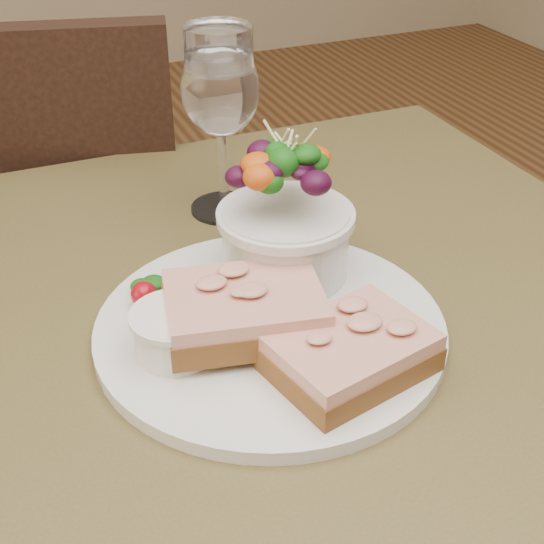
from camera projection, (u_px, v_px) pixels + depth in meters
name	position (u px, v px, depth m)	size (l,w,h in m)	color
cafe_table	(258.00, 436.00, 0.66)	(0.80, 0.80, 0.75)	#463D1E
chair_far	(65.00, 361.00, 1.29)	(0.51, 0.51, 0.90)	black
dinner_plate	(270.00, 328.00, 0.61)	(0.28, 0.28, 0.01)	silver
sandwich_front	(350.00, 352.00, 0.55)	(0.13, 0.11, 0.03)	#4A2613
sandwich_back	(245.00, 310.00, 0.58)	(0.14, 0.11, 0.03)	#4A2613
ramekin	(175.00, 331.00, 0.56)	(0.06, 0.06, 0.04)	white
salad_bowl	(286.00, 213.00, 0.63)	(0.11, 0.11, 0.13)	silver
garnish	(154.00, 291.00, 0.63)	(0.05, 0.04, 0.02)	#0E3B0A
wine_glass	(220.00, 95.00, 0.72)	(0.08, 0.08, 0.18)	white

